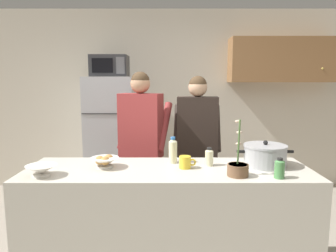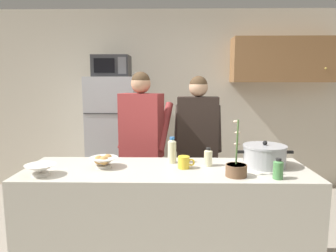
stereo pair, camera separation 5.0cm
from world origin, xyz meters
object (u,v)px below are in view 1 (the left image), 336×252
object	(u,v)px
refrigerator	(112,137)
bread_bowl	(105,161)
person_near_pot	(141,134)
coffee_mug	(185,162)
microwave	(110,66)
bottle_far_corner	(279,168)
bottle_mid_counter	(173,150)
person_by_sink	(197,136)
potted_orchid	(238,168)
bottle_near_edge	(209,157)
cooking_pot	(265,155)
empty_bowl	(41,170)

from	to	relation	value
refrigerator	bread_bowl	bearing A→B (deg)	-81.38
person_near_pot	coffee_mug	size ratio (longest dim) A/B	12.83
microwave	bottle_far_corner	bearing A→B (deg)	-53.26
bottle_mid_counter	person_near_pot	bearing A→B (deg)	116.62
person_by_sink	bottle_mid_counter	bearing A→B (deg)	-111.21
bread_bowl	potted_orchid	xyz separation A→B (m)	(0.99, -0.20, 0.01)
bottle_far_corner	bottle_mid_counter	bearing A→B (deg)	150.91
bottle_near_edge	person_near_pot	bearing A→B (deg)	130.10
refrigerator	cooking_pot	world-z (taller)	refrigerator
bread_bowl	empty_bowl	xyz separation A→B (m)	(-0.40, -0.21, -0.00)
empty_bowl	bottle_mid_counter	world-z (taller)	bottle_mid_counter
person_near_pot	cooking_pot	distance (m)	1.27
bottle_mid_counter	bottle_near_edge	bearing A→B (deg)	-16.96
bread_bowl	bottle_near_edge	distance (m)	0.82
empty_bowl	bottle_mid_counter	size ratio (longest dim) A/B	1.02
bottle_mid_counter	bottle_far_corner	bearing A→B (deg)	-29.09
microwave	coffee_mug	world-z (taller)	microwave
microwave	person_near_pot	distance (m)	1.36
person_near_pot	person_by_sink	xyz separation A→B (m)	(0.58, 0.05, -0.03)
person_by_sink	potted_orchid	bearing A→B (deg)	-79.38
refrigerator	empty_bowl	distance (m)	2.05
person_near_pot	bottle_near_edge	xyz separation A→B (m)	(0.60, -0.71, -0.06)
bottle_near_edge	bottle_mid_counter	world-z (taller)	bottle_mid_counter
microwave	potted_orchid	bearing A→B (deg)	-57.86
coffee_mug	empty_bowl	distance (m)	1.05
bottle_far_corner	potted_orchid	size ratio (longest dim) A/B	0.36
person_by_sink	empty_bowl	world-z (taller)	person_by_sink
potted_orchid	bottle_mid_counter	bearing A→B (deg)	142.07
refrigerator	potted_orchid	distance (m)	2.40
microwave	bottle_near_edge	distance (m)	2.21
person_by_sink	coffee_mug	size ratio (longest dim) A/B	12.52
person_by_sink	empty_bowl	bearing A→B (deg)	-139.12
empty_bowl	person_near_pot	bearing A→B (deg)	57.80
person_by_sink	bread_bowl	world-z (taller)	person_by_sink
cooking_pot	bottle_mid_counter	xyz separation A→B (m)	(-0.73, 0.09, 0.02)
microwave	bottle_far_corner	xyz separation A→B (m)	(1.54, -2.07, -0.79)
person_near_pot	cooking_pot	bearing A→B (deg)	-34.58
refrigerator	empty_bowl	bearing A→B (deg)	-93.57
coffee_mug	potted_orchid	xyz separation A→B (m)	(0.36, -0.19, 0.01)
person_by_sink	bottle_far_corner	world-z (taller)	person_by_sink
person_near_pot	bread_bowl	bearing A→B (deg)	-105.65
cooking_pot	bottle_near_edge	bearing A→B (deg)	179.41
refrigerator	bottle_far_corner	world-z (taller)	refrigerator
person_by_sink	bottle_mid_counter	distance (m)	0.73
refrigerator	person_near_pot	size ratio (longest dim) A/B	0.98
bread_bowl	bottle_mid_counter	size ratio (longest dim) A/B	1.03
person_near_pot	bread_bowl	distance (m)	0.81
bottle_near_edge	bottle_far_corner	distance (m)	0.55
bread_bowl	bottle_mid_counter	bearing A→B (deg)	15.80
person_near_pot	bread_bowl	size ratio (longest dim) A/B	7.58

